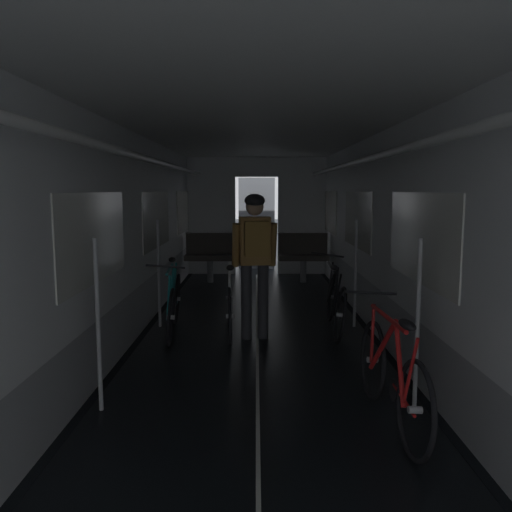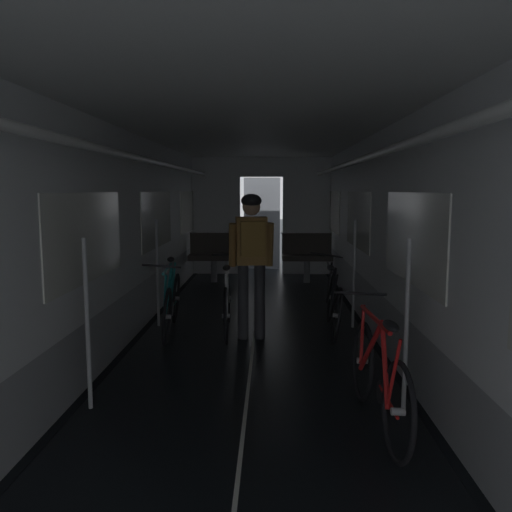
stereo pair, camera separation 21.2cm
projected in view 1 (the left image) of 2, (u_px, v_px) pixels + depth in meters
The scene contains 8 objects.
train_car_shell at pixel (256, 197), 5.49m from camera, with size 3.14×12.34×2.57m.
bench_seat_far_left at pixel (209, 253), 10.07m from camera, with size 0.98×0.51×0.95m.
bench_seat_far_right at pixel (302, 253), 10.07m from camera, with size 0.98×0.51×0.95m.
bicycle_black at pixel (335, 302), 6.52m from camera, with size 0.44×1.69×0.95m.
bicycle_red at pixel (390, 376), 3.91m from camera, with size 0.44×1.69×0.94m.
bicycle_teal at pixel (173, 303), 6.41m from camera, with size 0.44×1.69×0.95m.
person_cyclist_aisle at pixel (254, 250), 6.10m from camera, with size 0.55×0.42×1.73m.
bicycle_white_in_aisle at pixel (229, 303), 6.45m from camera, with size 0.44×1.69×0.94m.
Camera 1 is at (-0.01, -1.92, 1.77)m, focal length 36.44 mm.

